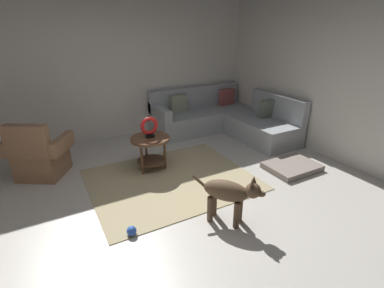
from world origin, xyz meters
TOP-DOWN VIEW (x-y plane):
  - ground_plane at (0.00, 0.00)m, footprint 6.00×6.00m
  - wall_back at (0.00, 2.94)m, footprint 6.00×0.12m
  - wall_right at (2.94, 0.00)m, footprint 0.12×6.00m
  - area_rug at (0.15, 0.70)m, footprint 2.30×1.90m
  - sectional_couch at (1.99, 2.01)m, footprint 2.20×2.25m
  - armchair at (-1.50, 1.75)m, footprint 1.00×0.93m
  - side_table at (0.03, 1.16)m, footprint 0.60×0.60m
  - torus_sculpture at (0.03, 1.16)m, footprint 0.28×0.08m
  - dog_bed_mat at (1.98, 0.08)m, footprint 0.80×0.60m
  - dog at (0.32, -0.51)m, footprint 0.57×0.70m
  - dog_toy_ball at (-0.74, -0.20)m, footprint 0.11×0.11m

SIDE VIEW (x-z plane):
  - ground_plane at x=0.00m, z-range -0.10..0.00m
  - area_rug at x=0.15m, z-range 0.00..0.01m
  - dog_bed_mat at x=1.98m, z-range 0.00..0.09m
  - dog_toy_ball at x=-0.74m, z-range 0.00..0.11m
  - sectional_couch at x=1.99m, z-range -0.15..0.73m
  - armchair at x=-1.50m, z-range -0.12..0.76m
  - dog at x=0.32m, z-range 0.06..0.69m
  - side_table at x=0.03m, z-range 0.15..0.69m
  - torus_sculpture at x=0.03m, z-range 0.55..0.87m
  - wall_back at x=0.00m, z-range 0.00..2.70m
  - wall_right at x=2.94m, z-range 0.00..2.70m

